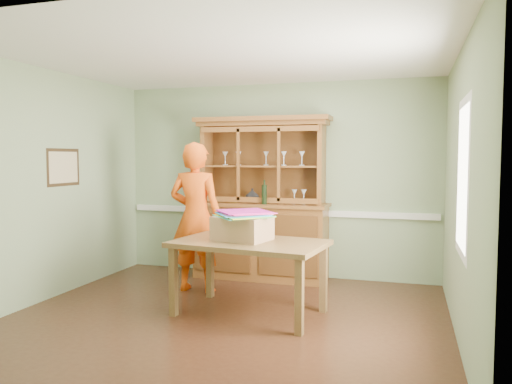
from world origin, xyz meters
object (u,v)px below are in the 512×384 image
(china_hutch, at_px, (261,222))
(person, at_px, (196,217))
(dining_table, at_px, (249,250))
(cardboard_box, at_px, (242,228))

(china_hutch, distance_m, person, 1.09)
(dining_table, bearing_deg, china_hutch, 109.44)
(cardboard_box, xyz_separation_m, person, (-0.83, 0.65, 0.01))
(china_hutch, bearing_deg, person, -122.63)
(china_hutch, xyz_separation_m, cardboard_box, (0.25, -1.56, 0.13))
(cardboard_box, bearing_deg, person, 141.93)
(china_hutch, xyz_separation_m, dining_table, (0.34, -1.60, -0.09))
(cardboard_box, height_order, person, person)
(person, bearing_deg, china_hutch, -123.99)
(cardboard_box, relative_size, person, 0.30)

